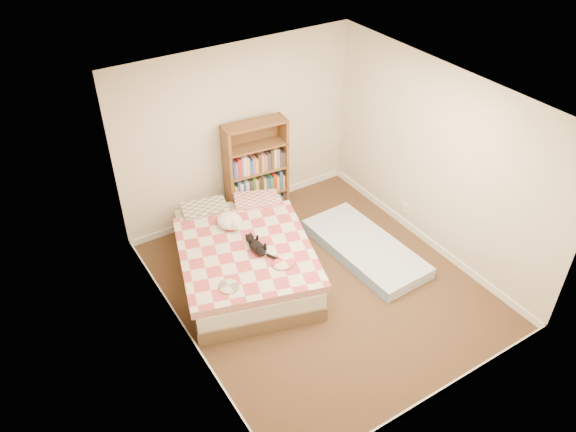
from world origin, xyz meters
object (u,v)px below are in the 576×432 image
floor_mattress (365,248)px  white_dog (231,221)px  black_cat (256,246)px  bed (243,256)px  bookshelf (256,181)px

floor_mattress → white_dog: size_ratio=3.85×
floor_mattress → black_cat: size_ratio=3.11×
bed → floor_mattress: (1.55, -0.53, -0.18)m
bookshelf → black_cat: size_ratio=2.57×
floor_mattress → black_cat: black_cat is taller
floor_mattress → black_cat: bearing=167.1°
bed → floor_mattress: bed is taller
bed → floor_mattress: size_ratio=1.39×
black_cat → bed: bearing=105.1°
bookshelf → black_cat: bearing=-113.8°
floor_mattress → white_dog: bearing=148.5°
black_cat → white_dog: size_ratio=1.24×
black_cat → bookshelf: bearing=61.7°
bookshelf → white_dog: bearing=-131.3°
bed → floor_mattress: bearing=-2.4°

